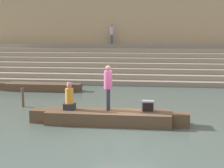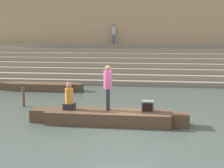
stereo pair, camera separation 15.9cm
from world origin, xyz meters
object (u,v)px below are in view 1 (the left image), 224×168
at_px(moored_boat_shore, 40,87).
at_px(mooring_post, 23,97).
at_px(rowboat_main, 108,117).
at_px(person_rowing, 69,98).
at_px(tv_set, 148,106).
at_px(person_standing, 108,84).
at_px(person_on_steps, 112,33).

xyz_separation_m(moored_boat_shore, mooring_post, (0.82, -4.62, 0.22)).
bearing_deg(rowboat_main, moored_boat_shore, 124.66).
height_order(person_rowing, tv_set, person_rowing).
bearing_deg(tv_set, person_standing, 177.32).
distance_m(person_standing, moored_boat_shore, 8.83).
height_order(person_standing, moored_boat_shore, person_standing).
relative_size(rowboat_main, person_rowing, 5.56).
distance_m(rowboat_main, person_on_steps, 15.86).
xyz_separation_m(person_rowing, mooring_post, (-2.99, 2.37, -0.50)).
height_order(person_standing, tv_set, person_standing).
bearing_deg(person_standing, moored_boat_shore, 120.63).
relative_size(person_rowing, person_on_steps, 0.66).
bearing_deg(person_rowing, moored_boat_shore, 121.05).
distance_m(rowboat_main, mooring_post, 5.17).
height_order(person_standing, person_on_steps, person_on_steps).
distance_m(person_standing, person_on_steps, 15.47).
relative_size(person_rowing, mooring_post, 1.20).
bearing_deg(person_on_steps, rowboat_main, -82.13).
relative_size(rowboat_main, mooring_post, 6.66).
xyz_separation_m(person_rowing, moored_boat_shore, (-3.80, 7.00, -0.72)).
xyz_separation_m(person_standing, person_rowing, (-1.55, -0.10, -0.58)).
bearing_deg(moored_boat_shore, person_standing, -46.63).
distance_m(moored_boat_shore, person_on_steps, 9.72).
relative_size(person_standing, mooring_post, 1.91).
distance_m(tv_set, mooring_post, 6.54).
xyz_separation_m(person_standing, tv_set, (1.58, -0.02, -0.83)).
xyz_separation_m(moored_boat_shore, person_on_steps, (3.60, 8.32, 3.49)).
distance_m(person_rowing, mooring_post, 3.85).
bearing_deg(moored_boat_shore, person_rowing, -55.93).
xyz_separation_m(person_rowing, person_on_steps, (-0.20, 15.32, 2.78)).
xyz_separation_m(rowboat_main, person_rowing, (-1.58, 0.05, 0.70)).
height_order(tv_set, mooring_post, mooring_post).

